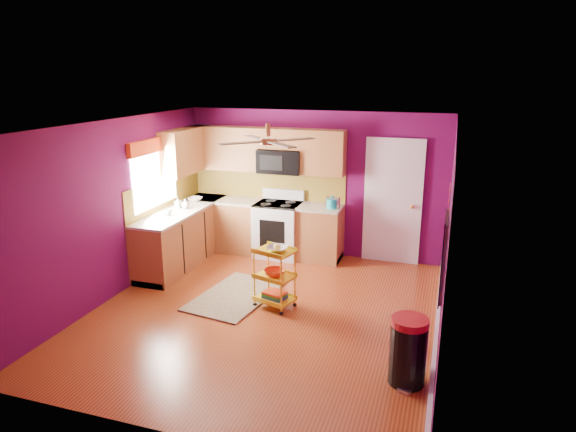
% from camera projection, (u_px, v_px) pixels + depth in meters
% --- Properties ---
extents(ground, '(5.00, 5.00, 0.00)m').
position_uv_depth(ground, '(265.00, 313.00, 6.90)').
color(ground, maroon).
rests_on(ground, ground).
extents(room_envelope, '(4.54, 5.04, 2.52)m').
position_uv_depth(room_envelope, '(265.00, 195.00, 6.44)').
color(room_envelope, '#580A45').
rests_on(room_envelope, ground).
extents(lower_cabinets, '(2.81, 2.31, 0.94)m').
position_uv_depth(lower_cabinets, '(228.00, 233.00, 8.84)').
color(lower_cabinets, brown).
rests_on(lower_cabinets, ground).
extents(electric_range, '(0.76, 0.66, 1.13)m').
position_uv_depth(electric_range, '(278.00, 229.00, 8.92)').
color(electric_range, white).
rests_on(electric_range, ground).
extents(upper_cabinetry, '(2.80, 2.30, 1.26)m').
position_uv_depth(upper_cabinetry, '(240.00, 152.00, 8.76)').
color(upper_cabinetry, brown).
rests_on(upper_cabinetry, ground).
extents(left_window, '(0.08, 1.35, 1.08)m').
position_uv_depth(left_window, '(154.00, 163.00, 8.04)').
color(left_window, white).
rests_on(left_window, ground).
extents(panel_door, '(0.95, 0.11, 2.15)m').
position_uv_depth(panel_door, '(393.00, 203.00, 8.48)').
color(panel_door, white).
rests_on(panel_door, ground).
extents(right_wall_art, '(0.04, 2.74, 1.04)m').
position_uv_depth(right_wall_art, '(446.00, 233.00, 5.53)').
color(right_wall_art, black).
rests_on(right_wall_art, ground).
extents(ceiling_fan, '(1.01, 1.01, 0.26)m').
position_uv_depth(ceiling_fan, '(268.00, 140.00, 6.45)').
color(ceiling_fan, '#BF8C3F').
rests_on(ceiling_fan, ground).
extents(shag_rug, '(1.12, 1.61, 0.02)m').
position_uv_depth(shag_rug, '(236.00, 296.00, 7.38)').
color(shag_rug, black).
rests_on(shag_rug, ground).
extents(rolling_cart, '(0.59, 0.50, 0.92)m').
position_uv_depth(rolling_cart, '(275.00, 275.00, 6.94)').
color(rolling_cart, yellow).
rests_on(rolling_cart, ground).
extents(trash_can, '(0.47, 0.47, 0.73)m').
position_uv_depth(trash_can, '(408.00, 351.00, 5.26)').
color(trash_can, black).
rests_on(trash_can, ground).
extents(teal_kettle, '(0.18, 0.18, 0.21)m').
position_uv_depth(teal_kettle, '(332.00, 203.00, 8.46)').
color(teal_kettle, '#159EA4').
rests_on(teal_kettle, lower_cabinets).
extents(toaster, '(0.22, 0.15, 0.18)m').
position_uv_depth(toaster, '(333.00, 202.00, 8.50)').
color(toaster, beige).
rests_on(toaster, lower_cabinets).
extents(soap_bottle_a, '(0.08, 0.09, 0.18)m').
position_uv_depth(soap_bottle_a, '(178.00, 203.00, 8.46)').
color(soap_bottle_a, '#EA3F72').
rests_on(soap_bottle_a, lower_cabinets).
extents(soap_bottle_b, '(0.13, 0.13, 0.16)m').
position_uv_depth(soap_bottle_b, '(185.00, 204.00, 8.44)').
color(soap_bottle_b, white).
rests_on(soap_bottle_b, lower_cabinets).
extents(counter_dish, '(0.24, 0.24, 0.06)m').
position_uv_depth(counter_dish, '(195.00, 199.00, 8.96)').
color(counter_dish, white).
rests_on(counter_dish, lower_cabinets).
extents(counter_cup, '(0.12, 0.12, 0.09)m').
position_uv_depth(counter_cup, '(168.00, 212.00, 8.06)').
color(counter_cup, white).
rests_on(counter_cup, lower_cabinets).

